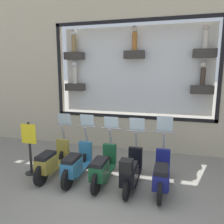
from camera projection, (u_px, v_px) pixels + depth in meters
name	position (u px, v px, depth m)	size (l,w,h in m)	color
ground_plane	(104.00, 200.00, 4.95)	(120.00, 120.00, 0.00)	gray
building_facade	(134.00, 11.00, 7.47)	(1.20, 36.00, 9.60)	beige
scooter_navy_0	(162.00, 174.00, 5.24)	(1.81, 0.60, 1.71)	black
scooter_black_1	(131.00, 171.00, 5.37)	(1.80, 0.60, 1.61)	black
scooter_green_2	(103.00, 167.00, 5.63)	(1.81, 0.60, 1.61)	black
scooter_teal_3	(77.00, 164.00, 5.82)	(1.81, 0.60, 1.63)	black
scooter_olive_4	(52.00, 161.00, 6.02)	(1.81, 0.61, 1.63)	black
shop_sign_post	(30.00, 147.00, 6.09)	(0.36, 0.45, 1.50)	#232326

